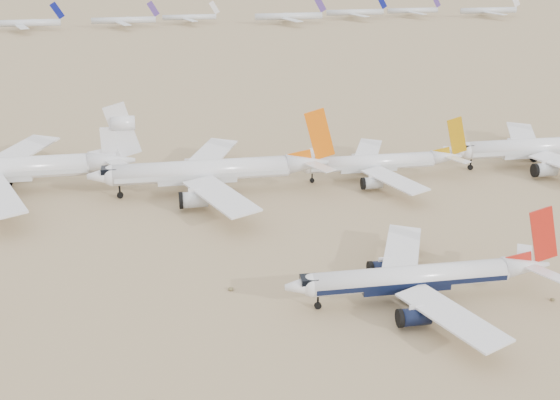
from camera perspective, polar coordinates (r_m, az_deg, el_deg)
name	(u,v)px	position (r m, az deg, el deg)	size (l,w,h in m)	color
ground	(422,318)	(120.48, 11.43, -9.38)	(7000.00, 7000.00, 0.00)	#89704F
main_airliner	(422,277)	(123.43, 11.46, -6.17)	(45.98, 44.91, 16.23)	white
row2_navy_widebody	(544,147)	(197.68, 20.68, 4.03)	(51.11, 49.98, 18.18)	white
row2_gold_tail	(378,163)	(177.61, 8.00, 3.03)	(43.05, 42.10, 15.33)	white
row2_orange_tail	(212,171)	(167.28, -5.54, 2.37)	(55.45, 54.25, 19.78)	white
row2_white_trijet	(9,168)	(178.60, -21.19, 2.42)	(59.65, 58.30, 21.14)	white
distant_storage_row	(166,18)	(432.16, -9.26, 14.38)	(465.53, 55.15, 13.87)	silver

